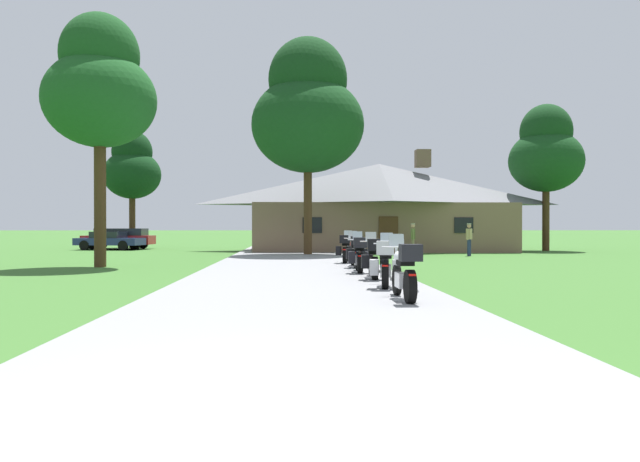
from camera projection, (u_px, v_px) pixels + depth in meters
The scene contains 17 objects.
ground_plane at pixel (296, 264), 25.06m from camera, with size 500.00×500.00×0.00m, color #386628.
asphalt_driveway at pixel (296, 267), 23.06m from camera, with size 6.40×80.00×0.06m, color gray.
motorcycle_white_nearest_to_camera at pixel (405, 272), 12.33m from camera, with size 0.66×2.08×1.30m.
motorcycle_blue_second_in_row at pixel (386, 264), 14.97m from camera, with size 0.94×2.07×1.30m.
motorcycle_orange_third_in_row at pixel (373, 259), 17.45m from camera, with size 0.78×2.08×1.30m.
motorcycle_blue_fourth_in_row at pixel (359, 255), 19.80m from camera, with size 0.77×2.08×1.30m.
motorcycle_red_fifth_in_row at pixel (355, 252), 22.37m from camera, with size 0.72×2.08×1.30m.
motorcycle_silver_farthest_in_row at pixel (346, 249), 25.18m from camera, with size 0.94×2.07×1.30m.
stone_lodge at pixel (379, 206), 39.32m from camera, with size 16.40×8.20×6.38m.
bystander_olive_shirt_near_lodge at pixel (413, 237), 32.76m from camera, with size 0.26×0.55×1.69m.
bystander_tan_shirt_beside_signpost at pixel (469, 238), 32.31m from camera, with size 0.39×0.47×1.69m.
tree_right_of_lodge at pixel (546, 152), 39.24m from camera, with size 4.60×4.60×9.23m.
tree_left_far at pixel (132, 168), 44.79m from camera, with size 4.08×4.08×8.42m.
tree_by_lodge_front at pixel (308, 112), 32.93m from camera, with size 5.95×5.95×11.51m.
tree_left_near at pixel (100, 88), 23.34m from camera, with size 4.18×4.18×9.51m.
parked_red_suv_far_left at pixel (120, 238), 42.40m from camera, with size 4.72×2.16×1.40m.
parked_navy_sedan_far_left at pixel (110, 240), 40.66m from camera, with size 4.45×2.53×1.20m.
Camera 1 is at (-0.13, -5.07, 1.51)m, focal length 35.03 mm.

